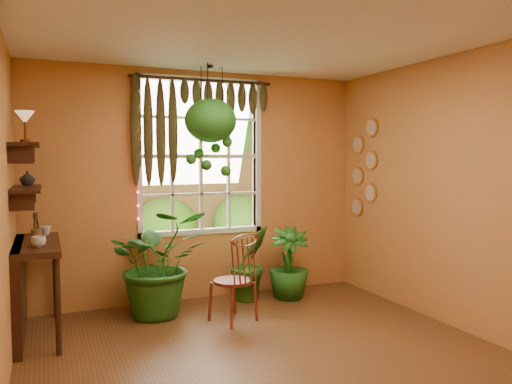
% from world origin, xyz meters
% --- Properties ---
extents(floor, '(4.50, 4.50, 0.00)m').
position_xyz_m(floor, '(0.00, 0.00, 0.00)').
color(floor, brown).
rests_on(floor, ground).
extents(ceiling, '(4.50, 4.50, 0.00)m').
position_xyz_m(ceiling, '(0.00, 0.00, 2.70)').
color(ceiling, white).
rests_on(ceiling, wall_back).
extents(wall_back, '(4.00, 0.00, 4.00)m').
position_xyz_m(wall_back, '(0.00, 2.25, 1.35)').
color(wall_back, '#B9753F').
rests_on(wall_back, floor).
extents(wall_right, '(0.00, 4.50, 4.50)m').
position_xyz_m(wall_right, '(2.00, 0.00, 1.35)').
color(wall_right, '#B9753F').
rests_on(wall_right, floor).
extents(window, '(1.52, 0.10, 1.86)m').
position_xyz_m(window, '(0.00, 2.28, 1.70)').
color(window, white).
rests_on(window, wall_back).
extents(valance_vine, '(1.70, 0.12, 1.10)m').
position_xyz_m(valance_vine, '(-0.08, 2.16, 2.28)').
color(valance_vine, '#351D0E').
rests_on(valance_vine, window).
extents(string_lights, '(0.03, 0.03, 1.54)m').
position_xyz_m(string_lights, '(-0.76, 2.19, 1.75)').
color(string_lights, '#FF2633').
rests_on(string_lights, window).
extents(wall_plates, '(0.04, 0.32, 1.10)m').
position_xyz_m(wall_plates, '(1.98, 1.79, 1.55)').
color(wall_plates, beige).
rests_on(wall_plates, wall_right).
extents(counter_ledge, '(0.40, 1.20, 0.90)m').
position_xyz_m(counter_ledge, '(-1.91, 1.60, 0.55)').
color(counter_ledge, '#351D0E').
rests_on(counter_ledge, floor).
extents(shelf_lower, '(0.25, 0.90, 0.04)m').
position_xyz_m(shelf_lower, '(-1.88, 1.60, 1.40)').
color(shelf_lower, '#351D0E').
rests_on(shelf_lower, wall_left).
extents(shelf_upper, '(0.25, 0.90, 0.04)m').
position_xyz_m(shelf_upper, '(-1.88, 1.60, 1.80)').
color(shelf_upper, '#351D0E').
rests_on(shelf_upper, wall_left).
extents(backyard, '(14.00, 10.00, 12.00)m').
position_xyz_m(backyard, '(0.24, 6.87, 1.28)').
color(backyard, '#1B4F16').
rests_on(backyard, ground).
extents(windsor_chair, '(0.52, 0.53, 1.06)m').
position_xyz_m(windsor_chair, '(0.05, 1.27, 0.31)').
color(windsor_chair, maroon).
rests_on(windsor_chair, floor).
extents(potted_plant_left, '(1.05, 0.91, 1.15)m').
position_xyz_m(potted_plant_left, '(-0.62, 1.78, 0.57)').
color(potted_plant_left, '#195516').
rests_on(potted_plant_left, floor).
extents(potted_plant_mid, '(0.57, 0.51, 0.88)m').
position_xyz_m(potted_plant_mid, '(0.50, 1.95, 0.44)').
color(potted_plant_mid, '#195516').
rests_on(potted_plant_mid, floor).
extents(potted_plant_right, '(0.60, 0.60, 0.85)m').
position_xyz_m(potted_plant_right, '(0.94, 1.82, 0.42)').
color(potted_plant_right, '#195516').
rests_on(potted_plant_right, floor).
extents(hanging_basket, '(0.57, 0.57, 1.24)m').
position_xyz_m(hanging_basket, '(-0.01, 1.86, 2.01)').
color(hanging_basket, black).
rests_on(hanging_basket, ceiling).
extents(cup_a, '(0.14, 0.14, 0.10)m').
position_xyz_m(cup_a, '(-1.78, 1.31, 0.95)').
color(cup_a, silver).
rests_on(cup_a, counter_ledge).
extents(cup_b, '(0.13, 0.13, 0.09)m').
position_xyz_m(cup_b, '(-1.72, 2.00, 0.95)').
color(cup_b, beige).
rests_on(cup_b, counter_ledge).
extents(brush_jar, '(0.10, 0.10, 0.35)m').
position_xyz_m(brush_jar, '(-1.80, 1.63, 1.04)').
color(brush_jar, brown).
rests_on(brush_jar, counter_ledge).
extents(shelf_vase, '(0.14, 0.14, 0.14)m').
position_xyz_m(shelf_vase, '(-1.87, 1.86, 1.49)').
color(shelf_vase, '#B2AD99').
rests_on(shelf_vase, shelf_lower).
extents(tiffany_lamp, '(0.17, 0.17, 0.28)m').
position_xyz_m(tiffany_lamp, '(-1.86, 1.39, 2.02)').
color(tiffany_lamp, '#563018').
rests_on(tiffany_lamp, shelf_upper).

